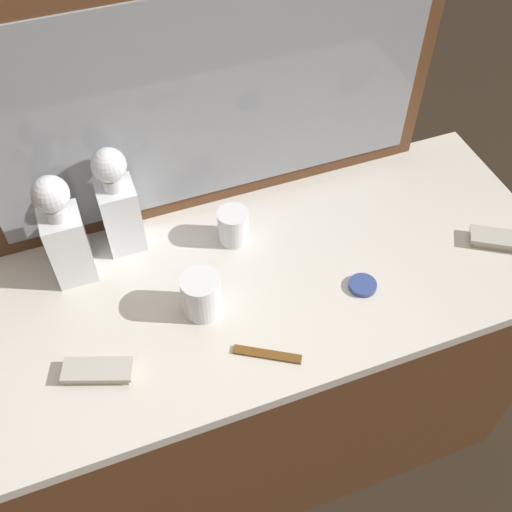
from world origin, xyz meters
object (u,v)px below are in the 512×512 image
Objects in this scene: silver_brush_far_left at (98,371)px; porcelain_dish at (363,285)px; crystal_tumbler_right at (233,227)px; silver_brush_rear at (504,240)px; crystal_tumbler_far_left at (201,296)px; crystal_decanter_far_left at (66,239)px; crystal_decanter_center at (119,209)px; tortoiseshell_comb at (267,354)px.

silver_brush_far_left reaches higher than porcelain_dish.
crystal_tumbler_right is 0.52× the size of silver_brush_rear.
crystal_tumbler_far_left is 1.18× the size of crystal_tumbler_right.
crystal_tumbler_right reaches higher than porcelain_dish.
crystal_tumbler_right is (0.37, -0.03, -0.08)m from crystal_decanter_far_left.
crystal_decanter_far_left is at bearing -158.36° from crystal_decanter_center.
crystal_tumbler_far_left is at bearing -39.93° from crystal_decanter_far_left.
crystal_decanter_far_left is 0.30m from silver_brush_far_left.
crystal_decanter_center is 1.72× the size of silver_brush_rear.
tortoiseshell_comb is at bearing -161.20° from porcelain_dish.
silver_brush_rear is at bearing -15.54° from crystal_decanter_far_left.
crystal_tumbler_right is 0.34m from tortoiseshell_comb.
crystal_tumbler_far_left reaches higher than porcelain_dish.
crystal_decanter_center is 0.28m from crystal_tumbler_far_left.
crystal_decanter_far_left reaches higher than crystal_tumbler_right.
crystal_decanter_far_left is at bearing 155.72° from porcelain_dish.
silver_brush_rear is at bearing 0.71° from silver_brush_far_left.
tortoiseshell_comb is (0.09, -0.16, -0.04)m from crystal_tumbler_far_left.
silver_brush_far_left is 0.34m from tortoiseshell_comb.
crystal_tumbler_right reaches higher than silver_brush_rear.
crystal_decanter_center is 0.98× the size of crystal_decanter_far_left.
crystal_tumbler_far_left is 0.77× the size of tortoiseshell_comb.
silver_brush_far_left is at bearing -179.29° from silver_brush_rear.
crystal_tumbler_right is at bearing 34.09° from silver_brush_far_left.
crystal_decanter_center is 0.58m from porcelain_dish.
crystal_tumbler_far_left is at bearing 174.58° from silver_brush_rear.
silver_brush_rear is 1.24× the size of tortoiseshell_comb.
crystal_tumbler_far_left is 0.22m from crystal_tumbler_right.
silver_brush_rear is (0.60, -0.24, -0.03)m from crystal_tumbler_right.
porcelain_dish is (-0.37, 0.00, -0.01)m from silver_brush_rear.
crystal_decanter_center reaches higher than crystal_tumbler_right.
crystal_decanter_center reaches higher than silver_brush_rear.
crystal_decanter_far_left is 2.16× the size of tortoiseshell_comb.
silver_brush_rear is (0.73, -0.07, -0.03)m from crystal_tumbler_far_left.
silver_brush_far_left is at bearing -111.82° from crystal_decanter_center.
silver_brush_rear is (0.97, -0.27, -0.10)m from crystal_decanter_far_left.
silver_brush_rear is at bearing -5.42° from crystal_tumbler_far_left.
porcelain_dish is 0.28m from tortoiseshell_comb.
porcelain_dish is (0.60, 0.01, -0.01)m from silver_brush_far_left.
porcelain_dish is at bearing -34.28° from crystal_decanter_center.
crystal_decanter_center is 2.77× the size of crystal_tumbler_far_left.
silver_brush_far_left is (-0.01, -0.28, -0.10)m from crystal_decanter_far_left.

